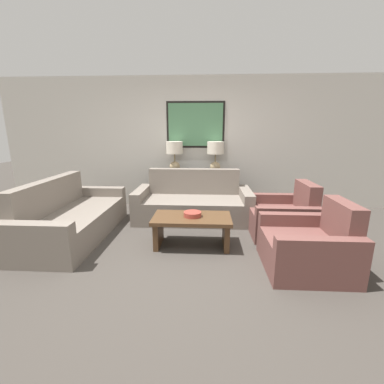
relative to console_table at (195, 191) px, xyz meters
name	(u,v)px	position (x,y,z in m)	size (l,w,h in m)	color
ground_plane	(187,260)	(0.00, -2.25, -0.37)	(20.00, 20.00, 0.00)	#3D3833
back_wall	(196,143)	(0.00, 0.27, 0.96)	(8.09, 0.12, 2.65)	beige
console_table	(195,191)	(0.00, 0.00, 0.00)	(1.38, 0.38, 0.74)	black
table_lamp_left	(175,153)	(-0.41, 0.00, 0.77)	(0.33, 0.33, 0.63)	tan
table_lamp_right	(215,153)	(0.41, 0.00, 0.77)	(0.33, 0.33, 0.63)	tan
couch_by_back_wall	(193,204)	(0.00, -0.66, -0.09)	(2.07, 0.93, 0.88)	slate
couch_by_side	(72,218)	(-1.81, -1.57, -0.09)	(0.93, 2.07, 0.88)	slate
coffee_table	(192,225)	(0.04, -1.81, -0.06)	(1.08, 0.58, 0.43)	#4C331E
decorative_bowl	(192,214)	(0.05, -1.80, 0.09)	(0.24, 0.24, 0.06)	#93382D
armchair_near_back_wall	(283,217)	(1.44, -1.29, -0.10)	(0.93, 0.93, 0.82)	brown
armchair_near_camera	(309,247)	(1.44, -2.34, -0.10)	(0.93, 0.93, 0.82)	brown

